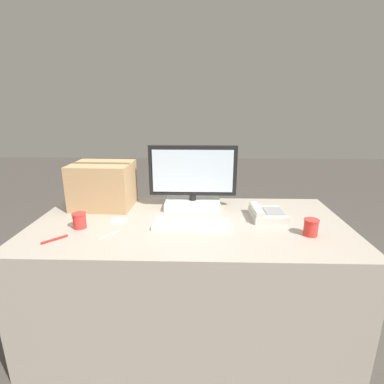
% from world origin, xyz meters
% --- Properties ---
extents(ground_plane, '(12.00, 12.00, 0.00)m').
position_xyz_m(ground_plane, '(0.00, 0.00, 0.00)').
color(ground_plane, '#47423D').
extents(office_desk, '(1.80, 0.90, 0.72)m').
position_xyz_m(office_desk, '(0.00, 0.00, 0.36)').
color(office_desk, '#A89E8E').
rests_on(office_desk, ground_plane).
extents(monitor, '(0.57, 0.24, 0.40)m').
position_xyz_m(monitor, '(0.01, 0.27, 0.88)').
color(monitor, white).
rests_on(monitor, office_desk).
extents(keyboard, '(0.43, 0.18, 0.03)m').
position_xyz_m(keyboard, '(0.01, -0.07, 0.74)').
color(keyboard, silver).
rests_on(keyboard, office_desk).
extents(desk_phone, '(0.20, 0.22, 0.07)m').
position_xyz_m(desk_phone, '(0.46, 0.07, 0.75)').
color(desk_phone, beige).
rests_on(desk_phone, office_desk).
extents(paper_cup_left, '(0.08, 0.08, 0.09)m').
position_xyz_m(paper_cup_left, '(-0.60, -0.10, 0.77)').
color(paper_cup_left, red).
rests_on(paper_cup_left, office_desk).
extents(paper_cup_right, '(0.08, 0.08, 0.09)m').
position_xyz_m(paper_cup_right, '(0.64, -0.16, 0.77)').
color(paper_cup_right, red).
rests_on(paper_cup_right, office_desk).
extents(spoon, '(0.10, 0.12, 0.00)m').
position_xyz_m(spoon, '(-0.40, -0.17, 0.72)').
color(spoon, '#B2B2B7').
rests_on(spoon, office_desk).
extents(cardboard_box, '(0.39, 0.32, 0.29)m').
position_xyz_m(cardboard_box, '(-0.57, 0.26, 0.87)').
color(cardboard_box, tan).
rests_on(cardboard_box, office_desk).
extents(pen_marker, '(0.10, 0.10, 0.01)m').
position_xyz_m(pen_marker, '(-0.67, -0.26, 0.73)').
color(pen_marker, red).
rests_on(pen_marker, office_desk).
extents(sticky_note_pad, '(0.08, 0.08, 0.01)m').
position_xyz_m(sticky_note_pad, '(-0.41, -0.00, 0.73)').
color(sticky_note_pad, silver).
rests_on(sticky_note_pad, office_desk).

